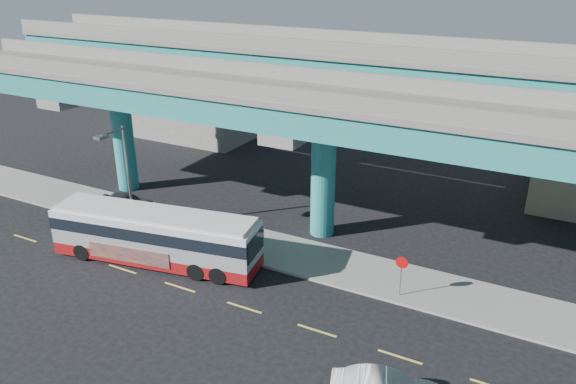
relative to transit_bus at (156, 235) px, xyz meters
The scene contains 9 objects.
ground 7.16m from the transit_bus, 11.12° to the right, with size 120.00×120.00×0.00m, color black.
sidewalk 8.15m from the transit_bus, 31.38° to the left, with size 70.00×4.00×0.15m, color gray.
lane_markings 7.22m from the transit_bus, 13.53° to the right, with size 58.00×0.12×0.01m.
viaduct 12.73m from the transit_bus, 48.71° to the left, with size 52.00×12.40×11.70m.
building_concrete 26.36m from the transit_bus, 120.18° to the left, with size 12.00×10.00×9.00m, color gray.
transit_bus is the anchor object (origin of this frame).
parked_car 7.55m from the transit_bus, 145.94° to the left, with size 3.99×2.47×1.27m, color #2F2E33.
street_lamp 5.49m from the transit_bus, 152.93° to the left, with size 0.50×2.23×6.67m.
stop_sign 13.67m from the transit_bus, 11.99° to the left, with size 0.67×0.08×2.24m.
Camera 1 is at (12.88, -20.09, 16.17)m, focal length 35.00 mm.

